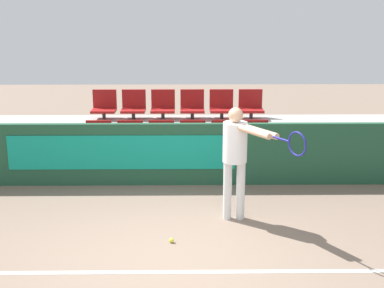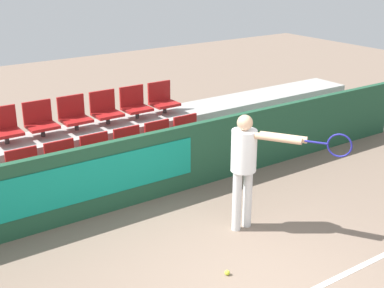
{
  "view_description": "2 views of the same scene",
  "coord_description": "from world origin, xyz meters",
  "px_view_note": "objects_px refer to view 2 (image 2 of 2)",
  "views": [
    {
      "loc": [
        0.17,
        -6.12,
        3.2
      ],
      "look_at": [
        0.26,
        1.88,
        1.06
      ],
      "focal_mm": 50.0,
      "sensor_mm": 36.0,
      "label": 1
    },
    {
      "loc": [
        -3.65,
        -3.83,
        3.83
      ],
      "look_at": [
        0.48,
        2.12,
        1.18
      ],
      "focal_mm": 50.0,
      "sensor_mm": 36.0,
      "label": 2
    }
  ],
  "objects_px": {
    "stadium_chair_2": "(98,154)",
    "stadium_chair_7": "(40,121)",
    "stadium_chair_3": "(130,147)",
    "stadium_chair_5": "(189,134)",
    "stadium_chair_4": "(161,140)",
    "tennis_ball": "(227,273)",
    "stadium_chair_6": "(4,127)",
    "stadium_chair_8": "(74,115)",
    "stadium_chair_10": "(135,104)",
    "stadium_chair_1": "(63,162)",
    "tennis_player": "(248,159)",
    "stadium_chair_0": "(25,171)",
    "stadium_chair_11": "(162,99)",
    "stadium_chair_9": "(105,109)"
  },
  "relations": [
    {
      "from": "stadium_chair_2",
      "to": "stadium_chair_7",
      "type": "relative_size",
      "value": 1.0
    },
    {
      "from": "stadium_chair_3",
      "to": "stadium_chair_5",
      "type": "height_order",
      "value": "same"
    },
    {
      "from": "stadium_chair_4",
      "to": "tennis_ball",
      "type": "relative_size",
      "value": 8.67
    },
    {
      "from": "stadium_chair_4",
      "to": "stadium_chair_6",
      "type": "distance_m",
      "value": 2.58
    },
    {
      "from": "stadium_chair_2",
      "to": "stadium_chair_8",
      "type": "bearing_deg",
      "value": 90.0
    },
    {
      "from": "stadium_chair_3",
      "to": "stadium_chair_6",
      "type": "distance_m",
      "value": 2.04
    },
    {
      "from": "stadium_chair_2",
      "to": "stadium_chair_10",
      "type": "distance_m",
      "value": 1.55
    },
    {
      "from": "stadium_chair_1",
      "to": "stadium_chair_8",
      "type": "bearing_deg",
      "value": 55.95
    },
    {
      "from": "stadium_chair_5",
      "to": "stadium_chair_10",
      "type": "relative_size",
      "value": 1.0
    },
    {
      "from": "stadium_chair_4",
      "to": "tennis_player",
      "type": "distance_m",
      "value": 2.32
    },
    {
      "from": "stadium_chair_0",
      "to": "tennis_player",
      "type": "relative_size",
      "value": 0.33
    },
    {
      "from": "stadium_chair_2",
      "to": "stadium_chair_6",
      "type": "distance_m",
      "value": 1.55
    },
    {
      "from": "stadium_chair_2",
      "to": "stadium_chair_8",
      "type": "xyz_separation_m",
      "value": [
        0.0,
        0.88,
        0.45
      ]
    },
    {
      "from": "stadium_chair_1",
      "to": "tennis_player",
      "type": "bearing_deg",
      "value": -51.52
    },
    {
      "from": "stadium_chair_2",
      "to": "stadium_chair_8",
      "type": "height_order",
      "value": "stadium_chair_8"
    },
    {
      "from": "stadium_chair_11",
      "to": "tennis_ball",
      "type": "distance_m",
      "value": 4.37
    },
    {
      "from": "stadium_chair_2",
      "to": "stadium_chair_6",
      "type": "bearing_deg",
      "value": 143.5
    },
    {
      "from": "stadium_chair_3",
      "to": "stadium_chair_4",
      "type": "bearing_deg",
      "value": 0.0
    },
    {
      "from": "stadium_chair_0",
      "to": "stadium_chair_11",
      "type": "relative_size",
      "value": 1.0
    },
    {
      "from": "stadium_chair_7",
      "to": "stadium_chair_0",
      "type": "bearing_deg",
      "value": -124.05
    },
    {
      "from": "stadium_chair_4",
      "to": "stadium_chair_8",
      "type": "relative_size",
      "value": 1.0
    },
    {
      "from": "stadium_chair_5",
      "to": "tennis_ball",
      "type": "distance_m",
      "value": 3.49
    },
    {
      "from": "stadium_chair_6",
      "to": "stadium_chair_9",
      "type": "relative_size",
      "value": 1.0
    },
    {
      "from": "stadium_chair_3",
      "to": "stadium_chair_10",
      "type": "distance_m",
      "value": 1.15
    },
    {
      "from": "stadium_chair_1",
      "to": "stadium_chair_10",
      "type": "bearing_deg",
      "value": 26.26
    },
    {
      "from": "stadium_chair_5",
      "to": "tennis_player",
      "type": "relative_size",
      "value": 0.33
    },
    {
      "from": "stadium_chair_2",
      "to": "stadium_chair_9",
      "type": "height_order",
      "value": "stadium_chair_9"
    },
    {
      "from": "stadium_chair_6",
      "to": "stadium_chair_11",
      "type": "relative_size",
      "value": 1.0
    },
    {
      "from": "stadium_chair_5",
      "to": "stadium_chair_3",
      "type": "bearing_deg",
      "value": 180.0
    },
    {
      "from": "stadium_chair_4",
      "to": "stadium_chair_8",
      "type": "height_order",
      "value": "stadium_chair_8"
    },
    {
      "from": "stadium_chair_3",
      "to": "stadium_chair_6",
      "type": "height_order",
      "value": "stadium_chair_6"
    },
    {
      "from": "stadium_chair_2",
      "to": "stadium_chair_4",
      "type": "bearing_deg",
      "value": 0.0
    },
    {
      "from": "stadium_chair_2",
      "to": "stadium_chair_4",
      "type": "relative_size",
      "value": 1.0
    },
    {
      "from": "stadium_chair_7",
      "to": "stadium_chair_4",
      "type": "bearing_deg",
      "value": -26.26
    },
    {
      "from": "stadium_chair_3",
      "to": "stadium_chair_8",
      "type": "bearing_deg",
      "value": 124.05
    },
    {
      "from": "stadium_chair_5",
      "to": "stadium_chair_9",
      "type": "relative_size",
      "value": 1.0
    },
    {
      "from": "stadium_chair_0",
      "to": "stadium_chair_8",
      "type": "distance_m",
      "value": 1.55
    },
    {
      "from": "stadium_chair_0",
      "to": "stadium_chair_7",
      "type": "relative_size",
      "value": 1.0
    },
    {
      "from": "stadium_chair_7",
      "to": "tennis_ball",
      "type": "height_order",
      "value": "stadium_chair_7"
    },
    {
      "from": "stadium_chair_4",
      "to": "tennis_ball",
      "type": "xyz_separation_m",
      "value": [
        -0.93,
        -3.06,
        -0.67
      ]
    },
    {
      "from": "stadium_chair_1",
      "to": "stadium_chair_11",
      "type": "xyz_separation_m",
      "value": [
        2.38,
        0.88,
        0.45
      ]
    },
    {
      "from": "stadium_chair_2",
      "to": "stadium_chair_3",
      "type": "bearing_deg",
      "value": 0.0
    },
    {
      "from": "stadium_chair_7",
      "to": "tennis_ball",
      "type": "xyz_separation_m",
      "value": [
        0.86,
        -3.95,
        -1.11
      ]
    },
    {
      "from": "stadium_chair_0",
      "to": "stadium_chair_5",
      "type": "xyz_separation_m",
      "value": [
        2.98,
        0.0,
        0.0
      ]
    },
    {
      "from": "stadium_chair_1",
      "to": "stadium_chair_5",
      "type": "xyz_separation_m",
      "value": [
        2.38,
        0.0,
        0.0
      ]
    },
    {
      "from": "stadium_chair_4",
      "to": "stadium_chair_5",
      "type": "distance_m",
      "value": 0.6
    },
    {
      "from": "stadium_chair_5",
      "to": "tennis_player",
      "type": "xyz_separation_m",
      "value": [
        -0.57,
        -2.28,
        0.38
      ]
    },
    {
      "from": "stadium_chair_3",
      "to": "stadium_chair_11",
      "type": "relative_size",
      "value": 1.0
    },
    {
      "from": "stadium_chair_2",
      "to": "tennis_player",
      "type": "xyz_separation_m",
      "value": [
        1.22,
        -2.28,
        0.38
      ]
    },
    {
      "from": "stadium_chair_5",
      "to": "tennis_ball",
      "type": "bearing_deg",
      "value": -116.43
    }
  ]
}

